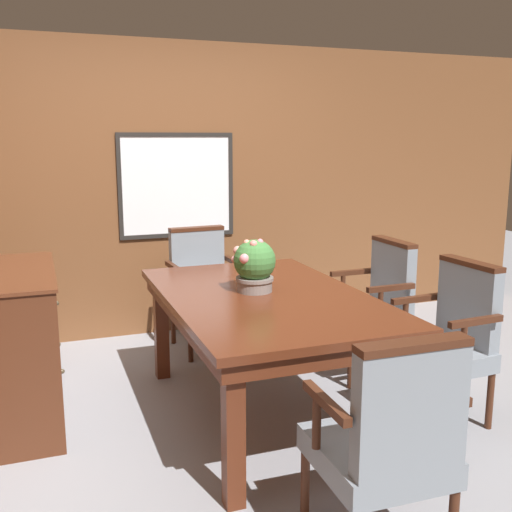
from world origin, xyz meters
TOP-DOWN VIEW (x-y plane):
  - ground_plane at (0.00, 0.00)m, footprint 14.00×14.00m
  - wall_back at (0.00, 1.89)m, footprint 7.20×0.08m
  - dining_table at (0.15, 0.05)m, footprint 1.14×1.83m
  - chair_right_far at (1.14, 0.44)m, footprint 0.53×0.55m
  - chair_right_near at (1.15, -0.35)m, footprint 0.55×0.56m
  - chair_head_near at (0.15, -1.28)m, footprint 0.55×0.53m
  - chair_head_far at (0.14, 1.40)m, footprint 0.56×0.55m
  - potted_plant at (0.12, 0.14)m, footprint 0.25×0.26m
  - sideboard_cabinet at (-1.27, 0.52)m, footprint 0.55×1.10m

SIDE VIEW (x-z plane):
  - ground_plane at x=0.00m, z-range 0.00..0.00m
  - sideboard_cabinet at x=-1.27m, z-range 0.00..0.91m
  - chair_right_far at x=1.14m, z-range 0.03..0.99m
  - chair_right_near at x=1.15m, z-range 0.03..0.99m
  - chair_head_near at x=0.15m, z-range 0.03..0.99m
  - chair_head_far at x=0.14m, z-range 0.03..0.99m
  - dining_table at x=0.15m, z-range 0.29..1.05m
  - potted_plant at x=0.12m, z-range 0.76..1.08m
  - wall_back at x=0.00m, z-range 0.00..2.45m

